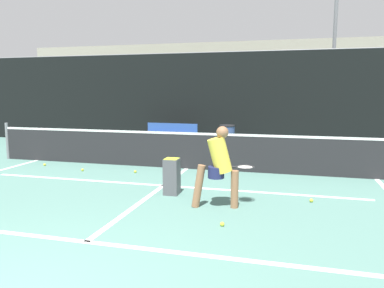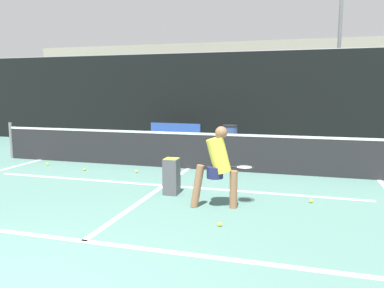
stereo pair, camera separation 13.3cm
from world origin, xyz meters
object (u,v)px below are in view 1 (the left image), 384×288
object	(u,v)px
player_practicing	(219,164)
parked_car	(310,121)
ball_hopper	(172,176)
trash_bin	(227,138)
courtside_bench	(171,134)

from	to	relation	value
player_practicing	parked_car	world-z (taller)	parked_car
ball_hopper	trash_bin	world-z (taller)	trash_bin
player_practicing	courtside_bench	size ratio (longest dim) A/B	0.75
player_practicing	ball_hopper	xyz separation A→B (m)	(-1.04, 0.57, -0.39)
courtside_bench	trash_bin	bearing A→B (deg)	-4.23
courtside_bench	trash_bin	size ratio (longest dim) A/B	2.14
player_practicing	trash_bin	bearing A→B (deg)	87.07
player_practicing	courtside_bench	world-z (taller)	player_practicing
trash_bin	ball_hopper	bearing A→B (deg)	-91.62
courtside_bench	parked_car	bearing A→B (deg)	50.64
player_practicing	parked_car	xyz separation A→B (m)	(1.95, 11.61, -0.15)
player_practicing	ball_hopper	bearing A→B (deg)	139.87
courtside_bench	trash_bin	distance (m)	2.05
player_practicing	courtside_bench	xyz separation A→B (m)	(-2.92, 6.24, -0.29)
trash_bin	player_practicing	bearing A→B (deg)	-81.59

